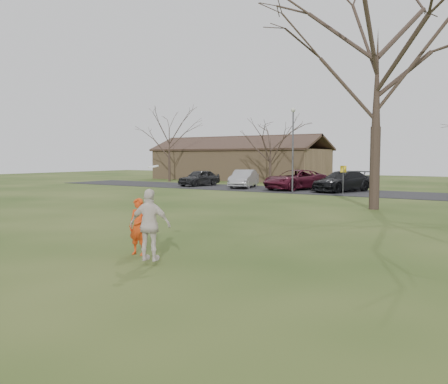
{
  "coord_description": "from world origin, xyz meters",
  "views": [
    {
      "loc": [
        8.48,
        -9.02,
        2.68
      ],
      "look_at": [
        0.0,
        4.0,
        1.5
      ],
      "focal_mm": 37.31,
      "sensor_mm": 36.0,
      "label": 1
    }
  ],
  "objects_px": {
    "car_0": "(199,178)",
    "car_1": "(244,179)",
    "player_defender": "(139,227)",
    "car_2": "(295,180)",
    "big_tree": "(377,70)",
    "car_3": "(342,181)",
    "catching_play": "(150,225)",
    "lamp_post": "(293,139)",
    "building": "(239,163)"
  },
  "relations": [
    {
      "from": "big_tree",
      "to": "car_1",
      "type": "bearing_deg",
      "value": 143.26
    },
    {
      "from": "car_0",
      "to": "player_defender",
      "type": "bearing_deg",
      "value": -50.0
    },
    {
      "from": "car_1",
      "to": "catching_play",
      "type": "distance_m",
      "value": 28.76
    },
    {
      "from": "car_0",
      "to": "catching_play",
      "type": "bearing_deg",
      "value": -49.04
    },
    {
      "from": "car_3",
      "to": "player_defender",
      "type": "bearing_deg",
      "value": -63.9
    },
    {
      "from": "car_0",
      "to": "big_tree",
      "type": "distance_m",
      "value": 22.11
    },
    {
      "from": "car_2",
      "to": "catching_play",
      "type": "distance_m",
      "value": 27.19
    },
    {
      "from": "car_0",
      "to": "car_2",
      "type": "relative_size",
      "value": 0.75
    },
    {
      "from": "big_tree",
      "to": "building",
      "type": "bearing_deg",
      "value": 133.73
    },
    {
      "from": "car_2",
      "to": "car_3",
      "type": "bearing_deg",
      "value": 17.27
    },
    {
      "from": "car_3",
      "to": "big_tree",
      "type": "bearing_deg",
      "value": -43.81
    },
    {
      "from": "car_0",
      "to": "car_2",
      "type": "xyz_separation_m",
      "value": [
        9.42,
        0.23,
        0.07
      ]
    },
    {
      "from": "car_0",
      "to": "car_1",
      "type": "height_order",
      "value": "car_1"
    },
    {
      "from": "car_2",
      "to": "catching_play",
      "type": "xyz_separation_m",
      "value": [
        7.89,
        -26.02,
        0.16
      ]
    },
    {
      "from": "car_3",
      "to": "catching_play",
      "type": "bearing_deg",
      "value": -61.7
    },
    {
      "from": "building",
      "to": "big_tree",
      "type": "bearing_deg",
      "value": -46.27
    },
    {
      "from": "car_3",
      "to": "car_2",
      "type": "bearing_deg",
      "value": -161.44
    },
    {
      "from": "car_1",
      "to": "catching_play",
      "type": "xyz_separation_m",
      "value": [
        12.61,
        -25.84,
        0.2
      ]
    },
    {
      "from": "car_1",
      "to": "car_2",
      "type": "bearing_deg",
      "value": -14.15
    },
    {
      "from": "car_3",
      "to": "lamp_post",
      "type": "relative_size",
      "value": 0.86
    },
    {
      "from": "car_1",
      "to": "lamp_post",
      "type": "height_order",
      "value": "lamp_post"
    },
    {
      "from": "car_1",
      "to": "building",
      "type": "xyz_separation_m",
      "value": [
        -8.14,
        12.66,
        1.13
      ]
    },
    {
      "from": "car_2",
      "to": "big_tree",
      "type": "xyz_separation_m",
      "value": [
        9.13,
        -10.52,
        6.16
      ]
    },
    {
      "from": "player_defender",
      "to": "car_2",
      "type": "distance_m",
      "value": 26.16
    },
    {
      "from": "lamp_post",
      "to": "car_0",
      "type": "bearing_deg",
      "value": 165.2
    },
    {
      "from": "car_0",
      "to": "car_3",
      "type": "xyz_separation_m",
      "value": [
        13.3,
        0.17,
        0.05
      ]
    },
    {
      "from": "car_0",
      "to": "building",
      "type": "bearing_deg",
      "value": 112.28
    },
    {
      "from": "car_2",
      "to": "big_tree",
      "type": "bearing_deg",
      "value": -30.8
    },
    {
      "from": "big_tree",
      "to": "player_defender",
      "type": "bearing_deg",
      "value": -99.05
    },
    {
      "from": "car_0",
      "to": "lamp_post",
      "type": "height_order",
      "value": "lamp_post"
    },
    {
      "from": "building",
      "to": "player_defender",
      "type": "bearing_deg",
      "value": -62.5
    },
    {
      "from": "car_2",
      "to": "car_3",
      "type": "height_order",
      "value": "car_2"
    },
    {
      "from": "car_1",
      "to": "big_tree",
      "type": "height_order",
      "value": "big_tree"
    },
    {
      "from": "car_2",
      "to": "building",
      "type": "relative_size",
      "value": 0.28
    },
    {
      "from": "catching_play",
      "to": "player_defender",
      "type": "bearing_deg",
      "value": 145.76
    },
    {
      "from": "player_defender",
      "to": "big_tree",
      "type": "xyz_separation_m",
      "value": [
        2.35,
        14.75,
        6.22
      ]
    },
    {
      "from": "car_2",
      "to": "building",
      "type": "xyz_separation_m",
      "value": [
        -12.87,
        12.48,
        1.09
      ]
    },
    {
      "from": "big_tree",
      "to": "lamp_post",
      "type": "bearing_deg",
      "value": 136.85
    },
    {
      "from": "player_defender",
      "to": "catching_play",
      "type": "height_order",
      "value": "catching_play"
    },
    {
      "from": "car_3",
      "to": "building",
      "type": "relative_size",
      "value": 0.26
    },
    {
      "from": "big_tree",
      "to": "car_0",
      "type": "bearing_deg",
      "value": 150.99
    },
    {
      "from": "car_0",
      "to": "building",
      "type": "distance_m",
      "value": 13.22
    },
    {
      "from": "car_0",
      "to": "car_2",
      "type": "bearing_deg",
      "value": 8.51
    },
    {
      "from": "player_defender",
      "to": "catching_play",
      "type": "bearing_deg",
      "value": -44.42
    },
    {
      "from": "player_defender",
      "to": "car_3",
      "type": "distance_m",
      "value": 25.37
    },
    {
      "from": "car_1",
      "to": "lamp_post",
      "type": "bearing_deg",
      "value": -42.18
    },
    {
      "from": "building",
      "to": "lamp_post",
      "type": "height_order",
      "value": "lamp_post"
    },
    {
      "from": "car_0",
      "to": "car_3",
      "type": "bearing_deg",
      "value": 7.81
    },
    {
      "from": "car_3",
      "to": "car_0",
      "type": "bearing_deg",
      "value": -159.75
    },
    {
      "from": "car_1",
      "to": "building",
      "type": "distance_m",
      "value": 15.09
    }
  ]
}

